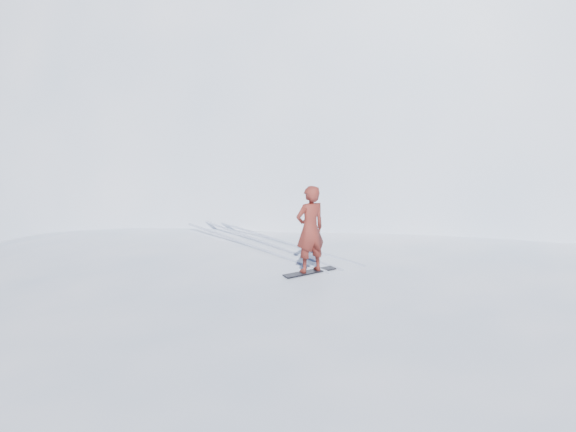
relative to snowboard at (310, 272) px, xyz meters
name	(u,v)px	position (x,y,z in m)	size (l,w,h in m)	color
ground	(398,418)	(0.47, -2.67, -2.41)	(400.00, 400.00, 0.00)	white
near_ridge	(353,352)	(1.47, 0.33, -2.41)	(36.00, 28.00, 4.80)	white
summit_peak	(409,167)	(22.47, 23.33, -2.41)	(60.00, 56.00, 56.00)	white
peak_shoulder	(309,198)	(10.47, 17.33, -2.41)	(28.00, 24.00, 18.00)	white
wind_bumps	(318,381)	(-0.08, -0.55, -2.41)	(16.00, 14.40, 1.00)	white
snowboard	(310,272)	(0.00, 0.00, 0.00)	(1.29, 0.24, 0.02)	black
snowboarder	(310,229)	(0.00, 0.00, 0.99)	(0.71, 0.47, 1.96)	maroon
board_tracks	(265,242)	(0.27, 2.70, 0.01)	(2.13, 5.94, 0.04)	silver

